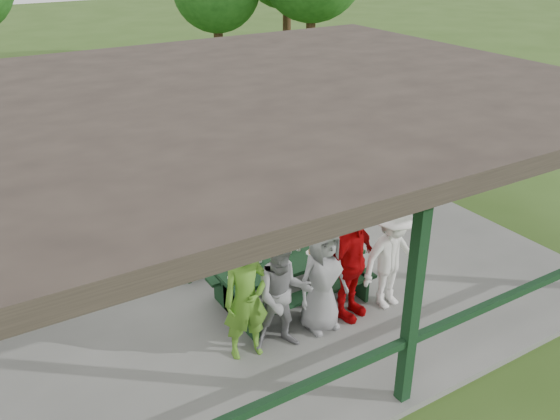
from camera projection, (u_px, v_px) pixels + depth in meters
ground at (256, 271)px, 10.57m from camera, size 90.00×90.00×0.00m
concrete_slab at (256, 269)px, 10.55m from camera, size 10.00×8.00×0.10m
pavilion_structure at (253, 97)px, 9.20m from camera, size 10.60×8.60×3.24m
picnic_table_near at (291, 275)px, 9.38m from camera, size 2.37×1.39×0.75m
picnic_table_far at (235, 225)px, 10.94m from camera, size 2.84×1.39×0.75m
table_setting at (300, 253)px, 9.37m from camera, size 2.34×0.45×0.10m
contestant_green at (246, 299)px, 8.02m from camera, size 0.71×0.52×1.80m
contestant_grey_left at (283, 295)px, 8.18m from camera, size 1.00×0.88×1.72m
contestant_grey_mid at (322, 279)px, 8.60m from camera, size 0.82×0.53×1.67m
contestant_red at (351, 263)px, 8.81m from camera, size 1.18×0.77×1.87m
contestant_white_fedora at (392, 257)px, 9.11m from camera, size 1.13×0.67×1.77m
spectator_lblue at (207, 195)px, 11.33m from camera, size 1.58×0.78×1.63m
spectator_blue at (115, 199)px, 11.02m from camera, size 0.69×0.51×1.74m
spectator_grey at (270, 179)px, 12.17m from camera, size 0.90×0.80×1.53m
pickup_truck at (164, 110)px, 17.28m from camera, size 5.54×3.49×1.42m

